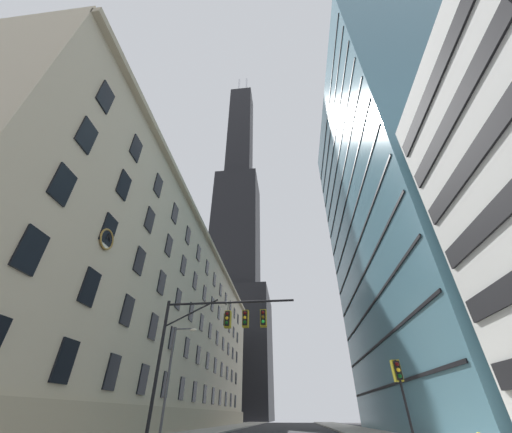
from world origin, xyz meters
name	(u,v)px	position (x,y,z in m)	size (l,w,h in m)	color
station_building	(156,325)	(-18.88, 30.69, 12.89)	(16.43, 73.38, 25.82)	#BCAF93
dark_skyscraper	(235,257)	(-19.79, 96.53, 57.07)	(27.90, 27.90, 191.28)	black
glass_office_midrise	(401,204)	(18.65, 22.94, 27.04)	(15.41, 36.02, 54.09)	teal
traffic_signal_mast	(219,331)	(-3.00, 5.46, 5.91)	(8.57, 0.63, 7.81)	black
traffic_light_near_right	(398,376)	(7.01, 4.91, 3.26)	(0.40, 0.63, 3.88)	black
street_lamppost	(173,368)	(-7.44, 10.12, 4.44)	(1.88, 0.32, 7.24)	#47474C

